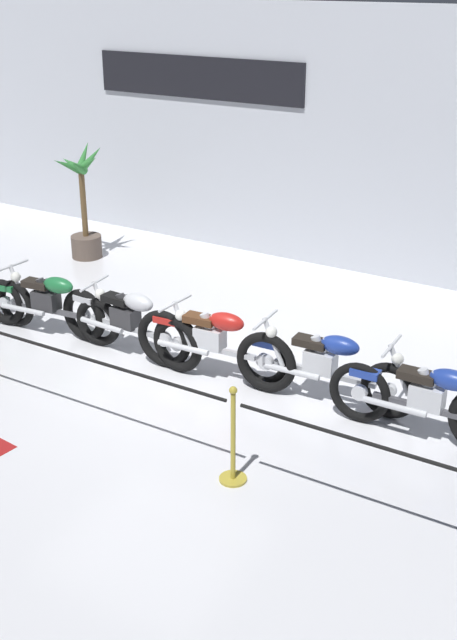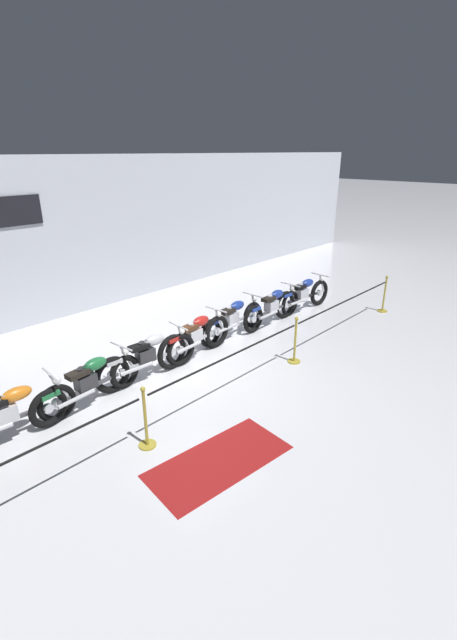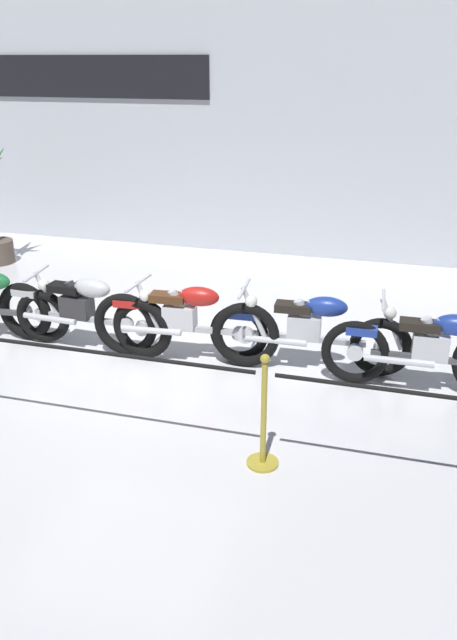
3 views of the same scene
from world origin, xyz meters
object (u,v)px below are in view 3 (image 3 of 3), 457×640
motorcycle_red_4 (185,322)px  motorcycle_blue_5 (309,331)px  stanchion_mid_right (263,429)px  motorcycle_blue_6 (436,351)px  motorcycle_silver_3 (82,312)px

motorcycle_red_4 → motorcycle_blue_5: (1.39, 0.19, -0.03)m
motorcycle_red_4 → stanchion_mid_right: 2.17m
motorcycle_blue_5 → stanchion_mid_right: bearing=-92.8°
motorcycle_blue_6 → stanchion_mid_right: 2.24m
motorcycle_silver_3 → motorcycle_blue_5: 2.69m
motorcycle_blue_5 → motorcycle_blue_6: motorcycle_blue_6 is taller
motorcycle_red_4 → motorcycle_blue_6: size_ratio=0.95×
motorcycle_silver_3 → stanchion_mid_right: 3.11m
motorcycle_blue_5 → stanchion_mid_right: (-0.09, -1.92, -0.10)m
stanchion_mid_right → motorcycle_silver_3: bearing=146.5°
motorcycle_blue_5 → stanchion_mid_right: stanchion_mid_right is taller
motorcycle_silver_3 → motorcycle_blue_6: (4.02, 0.00, 0.01)m
motorcycle_blue_5 → motorcycle_blue_6: (1.33, -0.20, 0.02)m
motorcycle_silver_3 → stanchion_mid_right: (2.59, -1.72, -0.11)m
motorcycle_red_4 → motorcycle_blue_5: motorcycle_red_4 is taller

